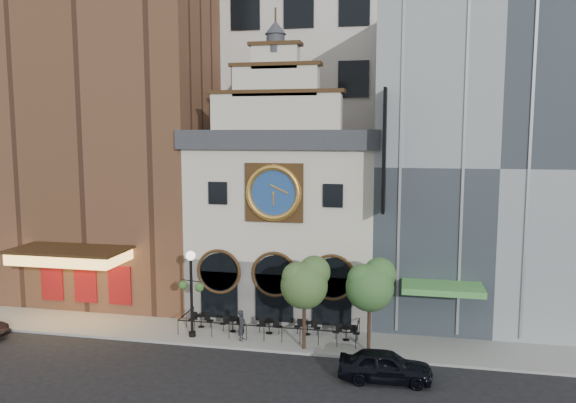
# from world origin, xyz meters

# --- Properties ---
(ground) EXTENTS (120.00, 120.00, 0.00)m
(ground) POSITION_xyz_m (0.00, 0.00, 0.00)
(ground) COLOR black
(ground) RESTS_ON ground
(sidewalk) EXTENTS (44.00, 5.00, 0.15)m
(sidewalk) POSITION_xyz_m (0.00, 2.50, 0.07)
(sidewalk) COLOR gray
(sidewalk) RESTS_ON ground
(clock_building) EXTENTS (12.60, 8.78, 18.65)m
(clock_building) POSITION_xyz_m (0.00, 7.82, 6.69)
(clock_building) COLOR #605E5B
(clock_building) RESTS_ON ground
(theater_building) EXTENTS (14.00, 15.60, 25.00)m
(theater_building) POSITION_xyz_m (-13.00, 9.96, 12.60)
(theater_building) COLOR brown
(theater_building) RESTS_ON ground
(retail_building) EXTENTS (14.00, 14.40, 20.00)m
(retail_building) POSITION_xyz_m (12.99, 9.99, 10.14)
(retail_building) COLOR gray
(retail_building) RESTS_ON ground
(office_tower) EXTENTS (20.00, 16.00, 40.00)m
(office_tower) POSITION_xyz_m (0.00, 20.00, 20.00)
(office_tower) COLOR beige
(office_tower) RESTS_ON ground
(cafe_railing) EXTENTS (10.60, 2.60, 0.90)m
(cafe_railing) POSITION_xyz_m (0.00, 2.50, 0.60)
(cafe_railing) COLOR black
(cafe_railing) RESTS_ON sidewalk
(bistro_0) EXTENTS (1.58, 0.68, 0.90)m
(bistro_0) POSITION_xyz_m (-4.43, 2.76, 0.61)
(bistro_0) COLOR black
(bistro_0) RESTS_ON sidewalk
(bistro_1) EXTENTS (1.58, 0.68, 0.90)m
(bistro_1) POSITION_xyz_m (-2.26, 2.39, 0.61)
(bistro_1) COLOR black
(bistro_1) RESTS_ON sidewalk
(bistro_2) EXTENTS (1.58, 0.68, 0.90)m
(bistro_2) POSITION_xyz_m (-0.01, 2.53, 0.61)
(bistro_2) COLOR black
(bistro_2) RESTS_ON sidewalk
(bistro_3) EXTENTS (1.58, 0.68, 0.90)m
(bistro_3) POSITION_xyz_m (2.27, 2.80, 0.61)
(bistro_3) COLOR black
(bistro_3) RESTS_ON sidewalk
(bistro_4) EXTENTS (1.58, 0.68, 0.90)m
(bistro_4) POSITION_xyz_m (4.64, 2.36, 0.61)
(bistro_4) COLOR black
(bistro_4) RESTS_ON sidewalk
(car_right) EXTENTS (4.65, 2.00, 1.56)m
(car_right) POSITION_xyz_m (7.04, -2.34, 0.78)
(car_right) COLOR black
(car_right) RESTS_ON ground
(pedestrian) EXTENTS (0.46, 0.68, 1.79)m
(pedestrian) POSITION_xyz_m (-1.32, 1.15, 1.04)
(pedestrian) COLOR black
(pedestrian) RESTS_ON sidewalk
(lamppost) EXTENTS (1.63, 0.77, 5.17)m
(lamppost) POSITION_xyz_m (-4.38, 1.13, 3.35)
(lamppost) COLOR black
(lamppost) RESTS_ON sidewalk
(tree_left) EXTENTS (2.73, 2.63, 5.26)m
(tree_left) POSITION_xyz_m (2.51, 0.64, 4.00)
(tree_left) COLOR #382619
(tree_left) RESTS_ON sidewalk
(tree_right) EXTENTS (2.73, 2.63, 5.25)m
(tree_right) POSITION_xyz_m (6.08, 0.94, 4.00)
(tree_right) COLOR #382619
(tree_right) RESTS_ON sidewalk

